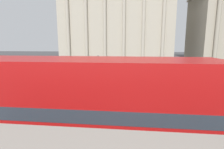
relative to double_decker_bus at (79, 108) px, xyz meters
The scene contains 8 objects.
double_decker_bus is the anchor object (origin of this frame).
plaza_building_left 49.82m from the double_decker_bus, 92.93° to the left, with size 31.87×16.66×25.66m.
traffic_light_near 9.83m from the double_decker_bus, 38.17° to the left, with size 0.42×0.24×3.79m.
traffic_light_mid 15.00m from the double_decker_bus, 97.52° to the left, with size 0.42×0.24×3.32m.
car_maroon 16.71m from the double_decker_bus, 101.66° to the left, with size 4.20×1.93×1.35m.
pedestrian_grey 19.70m from the double_decker_bus, 107.83° to the left, with size 0.32×0.32×1.70m.
pedestrian_white 14.69m from the double_decker_bus, 77.48° to the left, with size 0.32×0.32×1.63m.
pedestrian_olive 8.04m from the double_decker_bus, 109.43° to the left, with size 0.32×0.32×1.81m.
Camera 1 is at (-0.29, -2.42, 4.77)m, focal length 28.00 mm.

